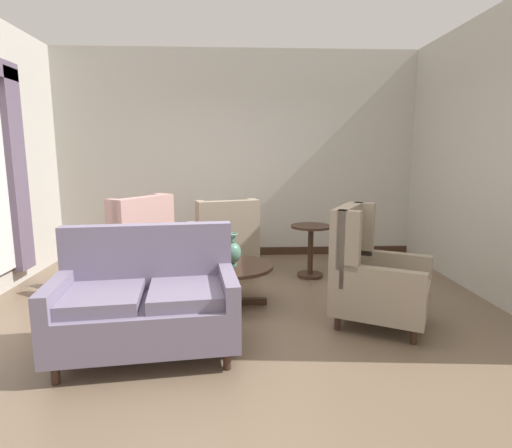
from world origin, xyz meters
name	(u,v)px	position (x,y,z in m)	size (l,w,h in m)	color
ground	(239,318)	(0.00, 0.00, 0.00)	(7.71, 7.71, 0.00)	brown
wall_back	(237,155)	(0.00, 2.60, 1.56)	(5.67, 0.08, 3.12)	#BCB7AD
wall_right	(481,156)	(2.75, 0.78, 1.56)	(0.08, 3.64, 3.12)	#BCB7AD
baseboard_back	(238,251)	(0.00, 2.55, 0.06)	(5.51, 0.03, 0.12)	#382319
coffee_table	(233,272)	(-0.06, 0.37, 0.36)	(0.85, 0.85, 0.44)	#382319
porcelain_vase	(232,252)	(-0.07, 0.34, 0.59)	(0.20, 0.20, 0.34)	#4C7A66
settee	(147,302)	(-0.74, -0.65, 0.42)	(1.49, 0.96, 1.00)	slate
armchair_beside_settee	(223,241)	(-0.20, 1.62, 0.42)	(1.01, 1.09, 1.01)	gray
armchair_foreground_right	(371,276)	(1.24, -0.16, 0.46)	(1.07, 1.03, 1.11)	gray
armchair_back_corner	(133,248)	(-1.29, 1.13, 0.45)	(1.14, 1.15, 1.10)	tan
side_table	(311,246)	(0.93, 1.35, 0.41)	(0.51, 0.51, 0.68)	#382319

